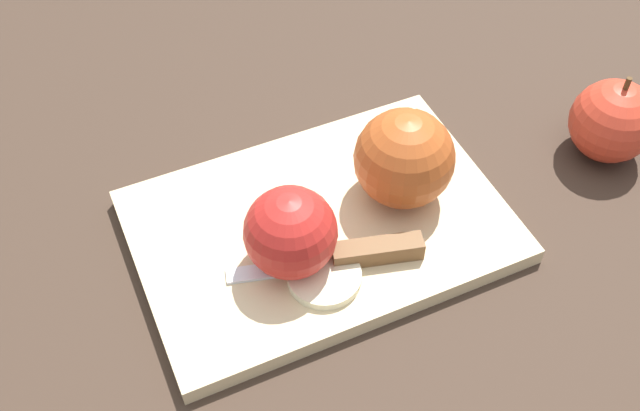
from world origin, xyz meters
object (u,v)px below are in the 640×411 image
Objects in this scene: apple_half_right at (290,233)px; knife at (364,253)px; apple_whole at (612,121)px; apple_half_left at (403,156)px.

apple_half_right is 0.07m from knife.
apple_half_right is 0.47× the size of knife.
apple_half_right is 0.83× the size of apple_whole.
apple_half_right is at bearing 1.69° from apple_whole.
apple_whole is (-0.21, 0.02, -0.02)m from apple_half_left.
apple_whole is (-0.27, -0.03, 0.01)m from knife.
apple_half_left is 0.09m from knife.
apple_half_right is at bearing -140.44° from apple_half_left.
apple_half_left is 0.12m from apple_half_right.
apple_whole is at bearing -170.54° from apple_half_right.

